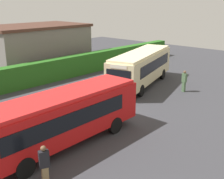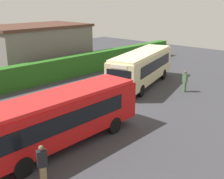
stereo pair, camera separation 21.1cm
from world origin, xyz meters
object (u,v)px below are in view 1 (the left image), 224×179
bus_cream (141,66)px  person_center (184,80)px  person_left (44,164)px  bus_red (62,116)px

bus_cream → person_center: bearing=86.7°
bus_cream → person_center: size_ratio=5.55×
bus_cream → person_left: (-15.16, -6.32, -0.83)m
bus_red → person_center: 13.35m
bus_cream → person_left: size_ratio=5.57×
bus_red → bus_cream: 13.03m
person_left → bus_cream: bearing=134.3°
person_left → person_center: size_ratio=1.00×
bus_red → bus_cream: bearing=16.9°
person_left → person_center: 16.27m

